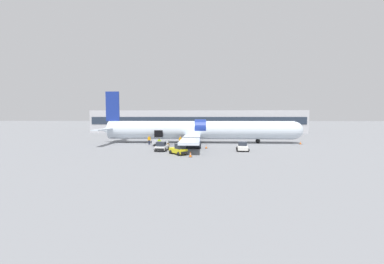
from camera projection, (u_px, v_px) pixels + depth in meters
name	position (u px, v px, depth m)	size (l,w,h in m)	color
ground_plane	(194.00, 145.00, 44.93)	(500.00, 500.00, 0.00)	slate
terminal_strip	(198.00, 121.00, 81.10)	(72.04, 8.26, 7.50)	#B2B2B7
airplane	(198.00, 130.00, 48.30)	(41.74, 32.50, 10.59)	silver
baggage_tug_lead	(162.00, 147.00, 37.16)	(2.25, 3.10, 1.50)	white
baggage_tug_mid	(243.00, 147.00, 37.40)	(2.28, 3.45, 1.40)	silver
baggage_tug_rear	(179.00, 150.00, 33.62)	(2.91, 3.22, 1.58)	yellow
baggage_cart_loading	(161.00, 143.00, 43.74)	(3.97, 2.33, 1.03)	#B7BABF
ground_crew_loader_a	(159.00, 143.00, 40.87)	(0.59, 0.43, 1.68)	#1E2338
ground_crew_loader_b	(180.00, 141.00, 43.96)	(0.63, 0.50, 1.79)	#2D2D33
ground_crew_driver	(149.00, 140.00, 45.69)	(0.60, 0.41, 1.74)	#1E2338
suitcase_on_tarmac_upright	(168.00, 145.00, 41.42)	(0.49, 0.39, 0.81)	olive
safety_cone_nose	(301.00, 143.00, 46.11)	(0.54, 0.54, 0.57)	black
safety_cone_engine_left	(190.00, 154.00, 31.44)	(0.47, 0.47, 0.77)	black
safety_cone_wingtip	(206.00, 147.00, 40.12)	(0.46, 0.46, 0.59)	black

